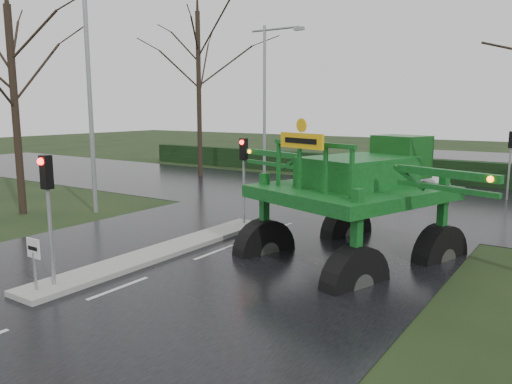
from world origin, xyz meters
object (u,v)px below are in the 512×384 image
Objects in this scene: traffic_signal_near at (47,192)px; street_light_left_near at (93,77)px; white_sedan at (414,188)px; keep_left_sign at (34,256)px; crop_sprayer at (271,173)px; traffic_signal_mid at (244,162)px; street_light_left_far at (268,88)px; traffic_signal_far at (511,150)px.

street_light_left_near is at bearing 134.53° from traffic_signal_near.
street_light_left_near is at bearing 165.79° from white_sedan.
keep_left_sign is at bearing -47.41° from street_light_left_near.
keep_left_sign is 22.69m from white_sedan.
traffic_signal_near is at bearing -45.47° from street_light_left_near.
crop_sprayer reaches higher than keep_left_sign.
street_light_left_far is (-6.89, 12.51, 3.40)m from traffic_signal_mid.
crop_sprayer is (9.58, -0.76, -3.39)m from street_light_left_near.
white_sedan is (-5.08, 0.99, -2.59)m from traffic_signal_far.
white_sedan is (2.72, 22.50, -1.06)m from keep_left_sign.
white_sedan is at bearing 57.36° from street_light_left_near.
street_light_left_far is (0.00, 14.00, 0.00)m from street_light_left_near.
street_light_left_near reaches higher than white_sedan.
street_light_left_near reaches higher than traffic_signal_near.
street_light_left_far is at bearing 114.39° from white_sedan.
keep_left_sign is 1.61m from traffic_signal_near.
crop_sprayer reaches higher than traffic_signal_mid.
traffic_signal_near is 6.80m from crop_sprayer.
crop_sprayer reaches higher than traffic_signal_far.
street_light_left_far reaches higher than crop_sprayer.
street_light_left_far reaches higher than traffic_signal_near.
crop_sprayer is at bearing 68.27° from keep_left_sign.
traffic_signal_far is (7.80, 21.51, 1.53)m from keep_left_sign.
traffic_signal_far is at bearing 69.64° from traffic_signal_near.
crop_sprayer is (2.69, -2.26, 0.01)m from traffic_signal_mid.
crop_sprayer is 2.42× the size of white_sedan.
street_light_left_far is at bearing 0.03° from traffic_signal_far.
traffic_signal_near is 8.50m from traffic_signal_mid.
traffic_signal_mid is 3.51m from crop_sprayer.
traffic_signal_mid is at bearing 90.00° from traffic_signal_near.
traffic_signal_far is at bearing 70.07° from keep_left_sign.
street_light_left_far reaches higher than keep_left_sign.
street_light_left_far reaches higher than white_sedan.
street_light_left_far is (-6.89, 21.50, 4.93)m from keep_left_sign.
traffic_signal_mid is 0.38× the size of crop_sprayer.
street_light_left_near is 2.58× the size of white_sedan.
white_sedan is at bearing 5.95° from street_light_left_far.
traffic_signal_far is 0.35× the size of street_light_left_far.
keep_left_sign is 23.11m from street_light_left_far.
white_sedan is at bearing 83.12° from keep_left_sign.
street_light_left_near is (-6.89, 7.01, 3.40)m from traffic_signal_near.
street_light_left_near is at bearing -165.85° from crop_sprayer.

